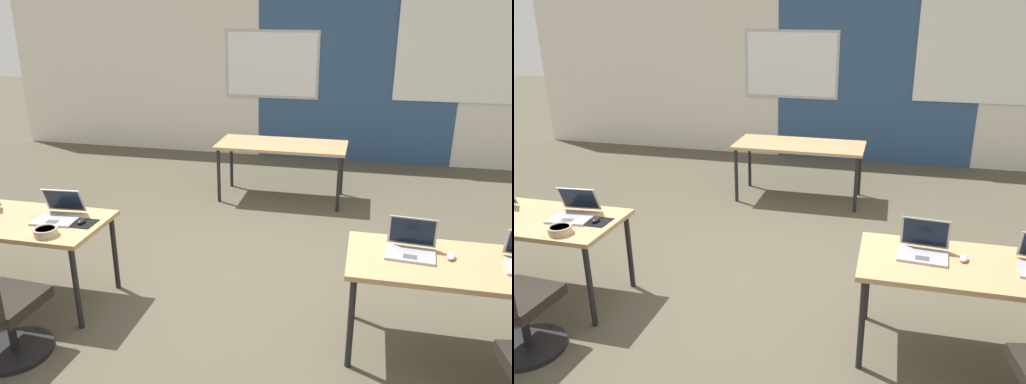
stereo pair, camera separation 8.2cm
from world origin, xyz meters
TOP-DOWN VIEW (x-y plane):
  - ground_plane at (0.00, 0.00)m, footprint 24.00×24.00m
  - back_wall_assembly at (0.04, 4.20)m, footprint 10.00×0.27m
  - desk_near_left at (-1.75, -0.60)m, footprint 1.60×0.70m
  - desk_near_right at (1.75, -0.60)m, footprint 1.60×0.70m
  - desk_far_center at (0.00, 2.20)m, footprint 1.60×0.70m
  - laptop_near_left_inner at (-1.34, -0.52)m, footprint 0.36×0.34m
  - mousepad_near_left_inner at (-1.12, -0.57)m, footprint 0.22×0.19m
  - mouse_near_left_inner at (-1.12, -0.57)m, footprint 0.08×0.11m
  - laptop_near_right_inner at (1.38, -0.52)m, footprint 0.35×0.29m
  - mouse_near_right_inner at (1.64, -0.55)m, footprint 0.07×0.11m
  - snack_bowl at (-1.25, -0.83)m, footprint 0.18×0.18m

SIDE VIEW (x-z plane):
  - ground_plane at x=0.00m, z-range 0.00..0.00m
  - desk_near_left at x=-1.75m, z-range 0.30..1.02m
  - desk_near_right at x=1.75m, z-range 0.30..1.02m
  - desk_far_center at x=0.00m, z-range 0.30..1.02m
  - mousepad_near_left_inner at x=-1.12m, z-range 0.72..0.72m
  - mouse_near_right_inner at x=1.64m, z-range 0.72..0.75m
  - mouse_near_left_inner at x=-1.12m, z-range 0.72..0.76m
  - snack_bowl at x=-1.25m, z-range 0.72..0.79m
  - laptop_near_left_inner at x=-1.34m, z-range 0.66..0.88m
  - laptop_near_right_inner at x=1.38m, z-range 0.65..0.89m
  - back_wall_assembly at x=0.04m, z-range 0.01..2.81m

